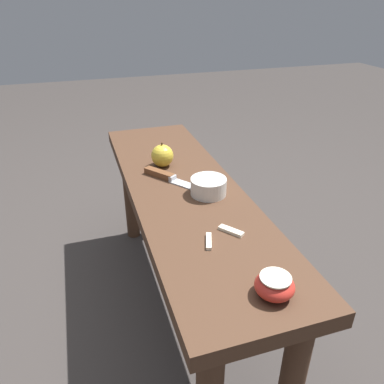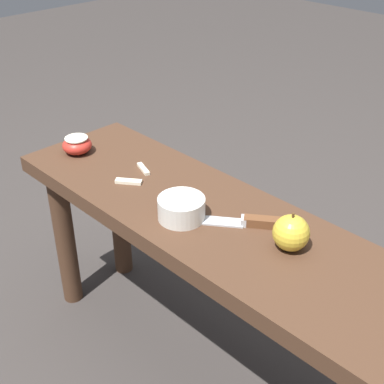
# 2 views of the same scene
# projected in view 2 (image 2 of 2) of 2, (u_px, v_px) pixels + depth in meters

# --- Properties ---
(ground_plane) EXTENTS (8.00, 8.00, 0.00)m
(ground_plane) POSITION_uv_depth(u_px,v_px,m) (214.00, 372.00, 1.40)
(ground_plane) COLOR #383330
(wooden_bench) EXTENTS (1.12, 0.32, 0.48)m
(wooden_bench) POSITION_uv_depth(u_px,v_px,m) (218.00, 252.00, 1.19)
(wooden_bench) COLOR #472D1E
(wooden_bench) RESTS_ON ground_plane
(knife) EXTENTS (0.23, 0.18, 0.02)m
(knife) POSITION_uv_depth(u_px,v_px,m) (250.00, 222.00, 1.12)
(knife) COLOR #B7BABF
(knife) RESTS_ON wooden_bench
(apple_whole) EXTENTS (0.07, 0.07, 0.08)m
(apple_whole) POSITION_uv_depth(u_px,v_px,m) (291.00, 233.00, 1.04)
(apple_whole) COLOR gold
(apple_whole) RESTS_ON wooden_bench
(apple_cut) EXTENTS (0.08, 0.08, 0.04)m
(apple_cut) POSITION_uv_depth(u_px,v_px,m) (77.00, 145.00, 1.40)
(apple_cut) COLOR red
(apple_cut) RESTS_ON wooden_bench
(apple_slice_near_knife) EXTENTS (0.06, 0.05, 0.01)m
(apple_slice_near_knife) POSITION_uv_depth(u_px,v_px,m) (129.00, 181.00, 1.27)
(apple_slice_near_knife) COLOR silver
(apple_slice_near_knife) RESTS_ON wooden_bench
(apple_slice_center) EXTENTS (0.06, 0.03, 0.01)m
(apple_slice_center) POSITION_uv_depth(u_px,v_px,m) (143.00, 169.00, 1.33)
(apple_slice_center) COLOR silver
(apple_slice_center) RESTS_ON wooden_bench
(bowl) EXTENTS (0.10, 0.10, 0.05)m
(bowl) POSITION_uv_depth(u_px,v_px,m) (181.00, 208.00, 1.14)
(bowl) COLOR silver
(bowl) RESTS_ON wooden_bench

